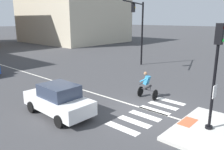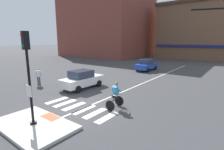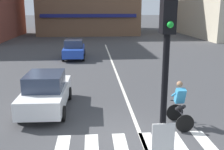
{
  "view_description": "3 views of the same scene",
  "coord_description": "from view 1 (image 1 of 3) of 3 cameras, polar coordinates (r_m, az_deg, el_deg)",
  "views": [
    {
      "loc": [
        -9.62,
        -6.07,
        4.84
      ],
      "look_at": [
        1.04,
        3.42,
        1.28
      ],
      "focal_mm": 36.15,
      "sensor_mm": 36.0,
      "label": 1
    },
    {
      "loc": [
        7.99,
        -7.23,
        4.25
      ],
      "look_at": [
        -0.94,
        4.59,
        1.28
      ],
      "focal_mm": 27.57,
      "sensor_mm": 36.0,
      "label": 2
    },
    {
      "loc": [
        -1.34,
        -7.98,
        4.3
      ],
      "look_at": [
        -0.37,
        4.75,
        1.11
      ],
      "focal_mm": 43.62,
      "sensor_mm": 36.0,
      "label": 3
    }
  ],
  "objects": [
    {
      "name": "ground_plane",
      "position": [
        12.36,
        8.77,
        -9.22
      ],
      "size": [
        300.0,
        300.0,
        0.0
      ],
      "primitive_type": "plane",
      "color": "#3D3D3F"
    },
    {
      "name": "crosswalk_stripe_d",
      "position": [
        12.64,
        10.68,
        -8.76
      ],
      "size": [
        0.44,
        1.8,
        0.01
      ],
      "primitive_type": "cube",
      "color": "silver",
      "rests_on": "ground"
    },
    {
      "name": "traffic_light_mast",
      "position": [
        23.19,
        6.88,
        12.72
      ],
      "size": [
        5.76,
        2.08,
        6.52
      ],
      "color": "black",
      "rests_on": "ground"
    },
    {
      "name": "crosswalk_stripe_b",
      "position": [
        11.21,
        5.64,
        -11.64
      ],
      "size": [
        0.44,
        1.8,
        0.01
      ],
      "primitive_type": "cube",
      "color": "silver",
      "rests_on": "ground"
    },
    {
      "name": "crosswalk_stripe_e",
      "position": [
        13.39,
        12.76,
        -7.54
      ],
      "size": [
        0.44,
        1.8,
        0.01
      ],
      "primitive_type": "cube",
      "color": "silver",
      "rests_on": "ground"
    },
    {
      "name": "crosswalk_stripe_a",
      "position": [
        10.54,
        2.57,
        -13.32
      ],
      "size": [
        0.44,
        1.8,
        0.01
      ],
      "primitive_type": "cube",
      "color": "silver",
      "rests_on": "ground"
    },
    {
      "name": "cyclist",
      "position": [
        14.17,
        8.84,
        -2.43
      ],
      "size": [
        0.71,
        1.12,
        1.68
      ],
      "color": "black",
      "rests_on": "ground"
    },
    {
      "name": "signal_pole",
      "position": [
        10.22,
        24.77,
        1.64
      ],
      "size": [
        0.44,
        0.38,
        4.53
      ],
      "color": "black",
      "rests_on": "traffic_island"
    },
    {
      "name": "car_white_westbound_near",
      "position": [
        11.95,
        -13.41,
        -6.1
      ],
      "size": [
        1.91,
        4.14,
        1.64
      ],
      "color": "white",
      "rests_on": "ground"
    },
    {
      "name": "crosswalk_stripe_f",
      "position": [
        14.16,
        14.61,
        -6.44
      ],
      "size": [
        0.44,
        1.8,
        0.01
      ],
      "primitive_type": "cube",
      "color": "silver",
      "rests_on": "ground"
    },
    {
      "name": "crosswalk_stripe_c",
      "position": [
        11.91,
        8.32,
        -10.12
      ],
      "size": [
        0.44,
        1.8,
        0.01
      ],
      "primitive_type": "cube",
      "color": "silver",
      "rests_on": "ground"
    },
    {
      "name": "building_far_block",
      "position": [
        50.85,
        -9.78,
        14.72
      ],
      "size": [
        17.35,
        19.6,
        11.26
      ],
      "color": "beige",
      "rests_on": "ground"
    },
    {
      "name": "traffic_island",
      "position": [
        11.11,
        23.22,
        -12.63
      ],
      "size": [
        4.35,
        2.62,
        0.15
      ],
      "primitive_type": "cube",
      "color": "beige",
      "rests_on": "ground"
    },
    {
      "name": "lane_centre_line",
      "position": [
        19.49,
        -16.12,
        -0.93
      ],
      "size": [
        0.14,
        28.0,
        0.01
      ],
      "primitive_type": "cube",
      "color": "silver",
      "rests_on": "ground"
    },
    {
      "name": "tactile_pad_front",
      "position": [
        11.36,
        18.62,
        -11.16
      ],
      "size": [
        1.1,
        0.6,
        0.01
      ],
      "primitive_type": "cube",
      "color": "#DB5B38",
      "rests_on": "traffic_island"
    }
  ]
}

